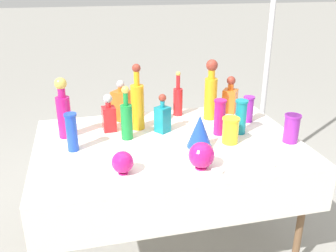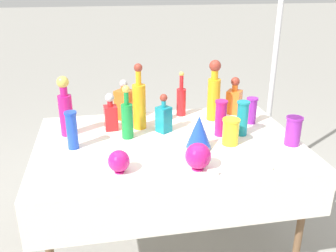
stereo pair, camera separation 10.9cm
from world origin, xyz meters
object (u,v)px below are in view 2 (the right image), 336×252
at_px(square_decanter_1, 124,103).
at_px(slender_vase_2, 221,117).
at_px(square_decanter_2, 111,114).
at_px(slender_vase_5, 252,110).
at_px(tall_bottle_3, 214,92).
at_px(round_bowl_0, 119,161).
at_px(slender_vase_3, 231,131).
at_px(square_decanter_0, 234,99).
at_px(canopy_pole, 275,54).
at_px(fluted_vase_0, 199,132).
at_px(slender_vase_0, 293,130).
at_px(slender_vase_1, 242,117).
at_px(slender_vase_4, 72,129).
at_px(square_decanter_3, 164,117).
at_px(tall_bottle_0, 181,100).
at_px(round_bowl_1, 198,156).
at_px(tall_bottle_4, 139,103).
at_px(tall_bottle_1, 66,109).
at_px(tall_bottle_2, 127,118).

bearing_deg(square_decanter_1, slender_vase_2, -34.89).
bearing_deg(square_decanter_2, slender_vase_5, -3.65).
height_order(tall_bottle_3, round_bowl_0, tall_bottle_3).
height_order(slender_vase_3, round_bowl_0, slender_vase_3).
distance_m(square_decanter_0, canopy_pole, 0.58).
bearing_deg(slender_vase_3, round_bowl_0, -161.61).
xyz_separation_m(square_decanter_1, fluted_vase_0, (0.39, -0.57, -0.01)).
xyz_separation_m(slender_vase_0, slender_vase_1, (-0.25, 0.20, 0.02)).
bearing_deg(slender_vase_4, fluted_vase_0, -10.64).
relative_size(square_decanter_1, square_decanter_3, 1.12).
bearing_deg(slender_vase_2, tall_bottle_0, 112.61).
bearing_deg(tall_bottle_0, slender_vase_4, -149.99).
xyz_separation_m(fluted_vase_0, round_bowl_1, (-0.07, -0.24, -0.03)).
bearing_deg(slender_vase_3, square_decanter_1, 137.59).
bearing_deg(slender_vase_4, tall_bottle_3, 18.00).
distance_m(slender_vase_2, slender_vase_3, 0.15).
bearing_deg(square_decanter_1, square_decanter_0, -2.00).
distance_m(tall_bottle_4, slender_vase_3, 0.63).
xyz_separation_m(slender_vase_3, slender_vase_4, (-0.94, 0.11, 0.03)).
relative_size(tall_bottle_0, slender_vase_2, 1.40).
bearing_deg(tall_bottle_0, round_bowl_0, -122.90).
relative_size(fluted_vase_0, round_bowl_0, 1.67).
relative_size(round_bowl_0, canopy_pole, 0.04).
bearing_deg(round_bowl_1, tall_bottle_1, 139.74).
bearing_deg(square_decanter_3, slender_vase_5, 3.53).
distance_m(tall_bottle_1, round_bowl_0, 0.64).
bearing_deg(slender_vase_2, slender_vase_5, 30.39).
bearing_deg(tall_bottle_0, square_decanter_0, -4.02).
bearing_deg(slender_vase_2, slender_vase_4, -178.10).
bearing_deg(slender_vase_2, canopy_pole, 45.42).
bearing_deg(square_decanter_0, slender_vase_2, -120.95).
relative_size(fluted_vase_0, round_bowl_1, 1.40).
distance_m(square_decanter_0, slender_vase_4, 1.21).
distance_m(tall_bottle_2, slender_vase_5, 0.87).
distance_m(tall_bottle_2, round_bowl_0, 0.45).
bearing_deg(round_bowl_1, canopy_pole, 49.76).
height_order(tall_bottle_3, square_decanter_3, tall_bottle_3).
xyz_separation_m(tall_bottle_0, square_decanter_1, (-0.41, 0.00, -0.00)).
height_order(square_decanter_0, square_decanter_2, square_decanter_0).
bearing_deg(slender_vase_0, round_bowl_1, -163.08).
bearing_deg(slender_vase_1, round_bowl_1, -135.00).
bearing_deg(square_decanter_3, slender_vase_1, -16.37).
bearing_deg(square_decanter_1, slender_vase_5, -15.81).
xyz_separation_m(tall_bottle_0, slender_vase_4, (-0.75, -0.43, 0.00)).
distance_m(tall_bottle_4, square_decanter_3, 0.19).
xyz_separation_m(tall_bottle_2, square_decanter_1, (0.01, 0.33, -0.02)).
relative_size(slender_vase_3, round_bowl_1, 1.10).
distance_m(tall_bottle_4, square_decanter_1, 0.21).
xyz_separation_m(tall_bottle_1, slender_vase_3, (0.98, -0.33, -0.09)).
height_order(square_decanter_1, round_bowl_1, square_decanter_1).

